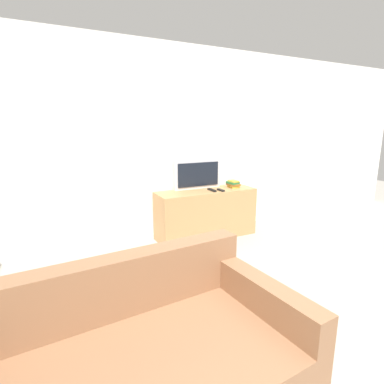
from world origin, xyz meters
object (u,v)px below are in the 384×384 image
(tv_stand, at_px, (206,214))
(book_stack, at_px, (233,184))
(remote_on_stand, at_px, (212,190))
(remote_secondary, at_px, (221,190))
(television, at_px, (197,174))
(couch, at_px, (137,374))

(tv_stand, xyz_separation_m, book_stack, (0.45, 0.00, 0.39))
(remote_on_stand, height_order, remote_secondary, same)
(tv_stand, distance_m, book_stack, 0.59)
(television, xyz_separation_m, book_stack, (0.50, -0.18, -0.15))
(tv_stand, relative_size, television, 1.98)
(tv_stand, height_order, television, television)
(remote_secondary, bearing_deg, television, 125.13)
(book_stack, bearing_deg, remote_secondary, -157.10)
(couch, bearing_deg, television, 51.93)
(television, xyz_separation_m, couch, (-1.60, -2.40, -0.62))
(television, xyz_separation_m, remote_secondary, (0.21, -0.30, -0.19))
(remote_secondary, bearing_deg, book_stack, 22.90)
(couch, xyz_separation_m, remote_secondary, (1.81, 2.10, 0.42))
(remote_on_stand, distance_m, remote_secondary, 0.12)
(tv_stand, bearing_deg, remote_on_stand, -50.84)
(television, bearing_deg, book_stack, -19.83)
(remote_on_stand, xyz_separation_m, remote_secondary, (0.11, -0.06, 0.00))
(television, distance_m, book_stack, 0.55)
(television, height_order, couch, television)
(television, bearing_deg, remote_on_stand, -67.17)
(remote_on_stand, bearing_deg, couch, -128.30)
(tv_stand, relative_size, remote_secondary, 9.98)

